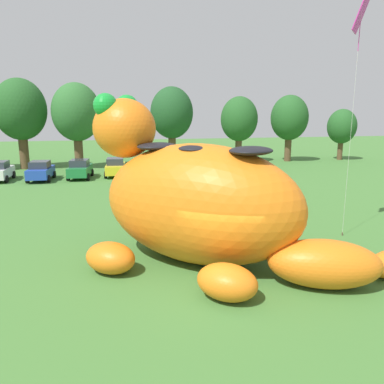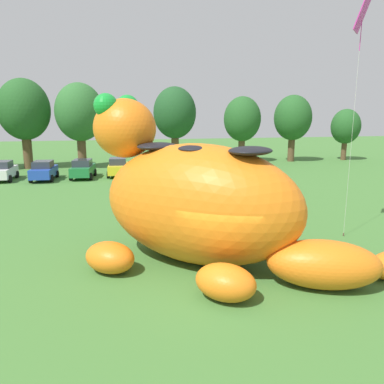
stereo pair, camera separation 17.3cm
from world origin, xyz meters
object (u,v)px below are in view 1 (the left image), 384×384
Objects in this scene: car_green at (80,169)px; car_yellow at (116,167)px; spectator_near_inflatable at (187,222)px; spectator_by_cars at (258,183)px; spectator_wandering at (263,190)px; car_blue at (41,171)px; spectator_far_side at (183,173)px; spectator_mid_field at (222,189)px; giant_inflatable_creature at (199,202)px; tethered_flying_kite at (361,18)px.

car_yellow is at bearing 8.99° from car_green.
spectator_near_inflatable is 11.13m from spectator_by_cars.
car_yellow is 16.14m from spectator_wandering.
spectator_far_side is (11.83, -4.28, -0.01)m from car_blue.
spectator_far_side is at bearing 96.71° from spectator_mid_field.
spectator_by_cars and spectator_wandering have the same top height.
spectator_by_cars is at bearing 56.02° from giant_inflatable_creature.
car_green reaches higher than spectator_far_side.
giant_inflatable_creature is at bearing -128.15° from spectator_wandering.
car_green is at bearing 105.74° from spectator_near_inflatable.
tethered_flying_kite is at bearing -65.39° from car_yellow.
car_green is 19.81m from spectator_near_inflatable.
tethered_flying_kite is (7.29, -1.14, 8.73)m from spectator_near_inflatable.
spectator_mid_field and spectator_wandering have the same top height.
spectator_near_inflatable and spectator_by_cars have the same top height.
spectator_by_cars is at bearing -32.86° from car_blue.
giant_inflatable_creature is at bearing -67.95° from car_blue.
spectator_by_cars is (7.24, 8.46, 0.00)m from spectator_near_inflatable.
car_green is at bearing 5.84° from car_blue.
spectator_mid_field is (6.25, -12.70, -0.01)m from car_yellow.
car_green and car_yellow have the same top height.
spectator_far_side is at bearing 77.68° from spectator_near_inflatable.
giant_inflatable_creature reaches higher than car_blue.
spectator_by_cars is at bearing -49.67° from car_yellow.
car_yellow reaches higher than spectator_near_inflatable.
car_blue is 0.40× the size of tethered_flying_kite.
car_green reaches higher than spectator_near_inflatable.
spectator_near_inflatable is at bearing -83.59° from car_yellow.
spectator_near_inflatable is (5.37, -19.07, -0.01)m from car_green.
spectator_near_inflatable is 1.00× the size of spectator_far_side.
spectator_by_cars is 7.25m from spectator_far_side.
giant_inflatable_creature is 10.42m from tethered_flying_kite.
spectator_mid_field is at bearing 65.96° from giant_inflatable_creature.
tethered_flying_kite is at bearing -57.93° from car_green.
car_yellow reaches higher than spectator_by_cars.
spectator_mid_field and spectator_far_side have the same top height.
car_yellow is 2.48× the size of spectator_near_inflatable.
spectator_wandering is (-0.74, -2.48, 0.00)m from spectator_by_cars.
spectator_near_inflatable and spectator_mid_field have the same top height.
car_blue reaches higher than spectator_near_inflatable.
spectator_wandering and spectator_far_side have the same top height.
giant_inflatable_creature is 10.29m from spectator_mid_field.
car_blue is at bearing 128.77° from tethered_flying_kite.
spectator_wandering is at bearing 51.85° from giant_inflatable_creature.
car_yellow is 19.69m from spectator_near_inflatable.
car_green reaches higher than spectator_wandering.
spectator_by_cars is at bearing 73.47° from spectator_wandering.
spectator_wandering is at bearing -106.53° from spectator_by_cars.
car_green reaches higher than spectator_mid_field.
spectator_near_inflatable is at bearing -65.16° from car_blue.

